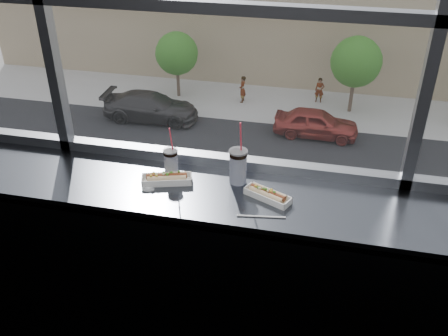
% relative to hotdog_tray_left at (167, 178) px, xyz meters
% --- Properties ---
extents(wall_back_lower, '(6.00, 0.00, 6.00)m').
position_rel_hotdog_tray_left_xyz_m(wall_back_lower, '(0.27, 0.25, -0.58)').
color(wall_back_lower, black).
rests_on(wall_back_lower, ground).
extents(counter, '(6.00, 0.55, 0.06)m').
position_rel_hotdog_tray_left_xyz_m(counter, '(0.27, -0.02, -0.06)').
color(counter, '#50545B').
rests_on(counter, ground).
extents(counter_fascia, '(6.00, 0.04, 1.04)m').
position_rel_hotdog_tray_left_xyz_m(counter_fascia, '(0.27, -0.28, -0.58)').
color(counter_fascia, '#50545B').
rests_on(counter_fascia, ground).
extents(hotdog_tray_left, '(0.29, 0.17, 0.07)m').
position_rel_hotdog_tray_left_xyz_m(hotdog_tray_left, '(0.00, 0.00, 0.00)').
color(hotdog_tray_left, white).
rests_on(hotdog_tray_left, counter).
extents(hotdog_tray_right, '(0.27, 0.18, 0.06)m').
position_rel_hotdog_tray_left_xyz_m(hotdog_tray_right, '(0.56, -0.03, -0.00)').
color(hotdog_tray_right, white).
rests_on(hotdog_tray_right, counter).
extents(soda_cup_left, '(0.08, 0.08, 0.31)m').
position_rel_hotdog_tray_left_xyz_m(soda_cup_left, '(0.00, 0.08, 0.06)').
color(soda_cup_left, white).
rests_on(soda_cup_left, counter).
extents(soda_cup_right, '(0.10, 0.10, 0.38)m').
position_rel_hotdog_tray_left_xyz_m(soda_cup_right, '(0.38, 0.09, 0.08)').
color(soda_cup_right, white).
rests_on(soda_cup_right, counter).
extents(loose_straw, '(0.24, 0.05, 0.01)m').
position_rel_hotdog_tray_left_xyz_m(loose_straw, '(0.56, -0.20, -0.02)').
color(loose_straw, white).
rests_on(loose_straw, counter).
extents(wrapper, '(0.08, 0.06, 0.02)m').
position_rel_hotdog_tray_left_xyz_m(wrapper, '(-0.07, -0.10, -0.02)').
color(wrapper, silver).
rests_on(wrapper, counter).
extents(plaza_ground, '(120.00, 120.00, 0.00)m').
position_rel_hotdog_tray_left_xyz_m(plaza_ground, '(0.27, 43.75, -12.13)').
color(plaza_ground, '#AAA9A7').
rests_on(plaza_ground, ground).
extents(street_asphalt, '(80.00, 10.00, 0.06)m').
position_rel_hotdog_tray_left_xyz_m(street_asphalt, '(0.27, 20.25, -12.10)').
color(street_asphalt, black).
rests_on(street_asphalt, plaza_ground).
extents(far_sidewalk, '(80.00, 6.00, 0.04)m').
position_rel_hotdog_tray_left_xyz_m(far_sidewalk, '(0.27, 28.25, -12.11)').
color(far_sidewalk, '#AAA9A7').
rests_on(far_sidewalk, plaza_ground).
extents(far_building, '(50.00, 14.00, 8.00)m').
position_rel_hotdog_tray_left_xyz_m(far_building, '(0.27, 38.25, -8.13)').
color(far_building, gray).
rests_on(far_building, plaza_ground).
extents(car_far_a, '(2.97, 6.83, 2.26)m').
position_rel_hotdog_tray_left_xyz_m(car_far_a, '(-9.78, 24.25, -10.94)').
color(car_far_a, '#312F30').
rests_on(car_far_a, street_asphalt).
extents(car_near_a, '(3.17, 6.84, 2.23)m').
position_rel_hotdog_tray_left_xyz_m(car_near_a, '(-13.46, 16.25, -10.95)').
color(car_near_a, gray).
rests_on(car_near_a, street_asphalt).
extents(car_near_b, '(2.91, 5.77, 1.85)m').
position_rel_hotdog_tray_left_xyz_m(car_near_b, '(-8.53, 16.25, -11.14)').
color(car_near_b, black).
rests_on(car_near_b, street_asphalt).
extents(car_near_d, '(3.09, 6.27, 2.02)m').
position_rel_hotdog_tray_left_xyz_m(car_near_d, '(5.34, 16.25, -11.06)').
color(car_near_d, silver).
rests_on(car_near_d, street_asphalt).
extents(car_far_b, '(2.92, 6.65, 2.19)m').
position_rel_hotdog_tray_left_xyz_m(car_far_b, '(0.28, 24.25, -10.97)').
color(car_far_b, '#9D2E28').
rests_on(car_far_b, street_asphalt).
extents(car_near_c, '(2.91, 6.86, 2.28)m').
position_rel_hotdog_tray_left_xyz_m(car_near_c, '(-0.73, 16.25, -10.93)').
color(car_near_c, '#661A00').
rests_on(car_near_c, street_asphalt).
extents(pedestrian_a, '(0.72, 0.96, 2.15)m').
position_rel_hotdog_tray_left_xyz_m(pedestrian_a, '(-4.81, 28.18, -11.01)').
color(pedestrian_a, '#66605B').
rests_on(pedestrian_a, far_sidewalk).
extents(pedestrian_b, '(0.89, 0.66, 1.99)m').
position_rel_hotdog_tray_left_xyz_m(pedestrian_b, '(0.17, 29.30, -11.09)').
color(pedestrian_b, '#66605B').
rests_on(pedestrian_b, far_sidewalk).
extents(tree_left, '(2.84, 2.84, 4.43)m').
position_rel_hotdog_tray_left_xyz_m(tree_left, '(-9.27, 28.25, -9.12)').
color(tree_left, '#47382B').
rests_on(tree_left, far_sidewalk).
extents(tree_center, '(3.13, 3.13, 4.89)m').
position_rel_hotdog_tray_left_xyz_m(tree_center, '(2.21, 28.25, -8.81)').
color(tree_center, '#47382B').
rests_on(tree_center, far_sidewalk).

